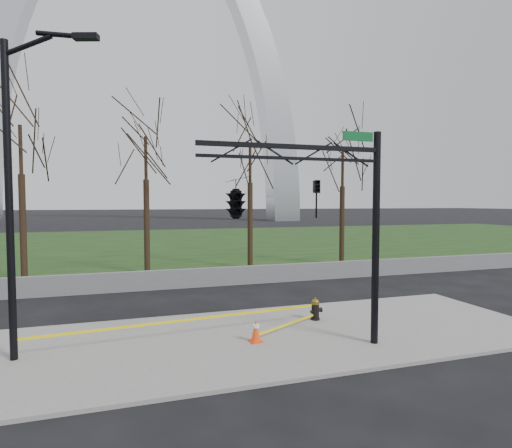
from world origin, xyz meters
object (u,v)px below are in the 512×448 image
object	(u,v)px
street_light	(17,177)
traffic_signal_mast	(265,199)
fire_hydrant	(316,309)
traffic_cone	(256,330)

from	to	relation	value
street_light	traffic_signal_mast	world-z (taller)	street_light
fire_hydrant	traffic_cone	world-z (taller)	fire_hydrant
traffic_cone	street_light	xyz separation A→B (m)	(-5.99, 0.53, 4.27)
street_light	traffic_cone	bearing A→B (deg)	13.33
street_light	traffic_signal_mast	size ratio (longest dim) A/B	1.37
street_light	traffic_signal_mast	xyz separation A→B (m)	(5.92, -1.52, -0.55)
fire_hydrant	street_light	xyz separation A→B (m)	(-8.57, -0.94, 4.25)
street_light	traffic_signal_mast	distance (m)	6.14
traffic_signal_mast	fire_hydrant	bearing A→B (deg)	44.43
traffic_cone	street_light	size ratio (longest dim) A/B	0.08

